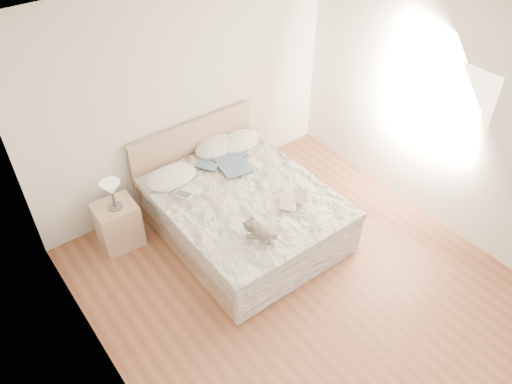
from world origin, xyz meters
The scene contains 16 objects.
floor centered at (0.00, 0.00, 0.00)m, with size 4.00×4.50×0.00m, color brown.
ceiling centered at (0.00, 0.00, 2.70)m, with size 4.00×4.50×0.00m, color silver.
wall_back centered at (0.00, 2.25, 1.35)m, with size 4.00×0.02×2.70m, color silver.
wall_left centered at (-2.00, 0.00, 1.35)m, with size 0.02×4.50×2.70m, color silver.
wall_right centered at (2.00, 0.00, 1.35)m, with size 0.02×4.50×2.70m, color silver.
window centered at (1.99, 0.30, 1.45)m, with size 0.02×1.30×1.10m, color white.
bed centered at (0.00, 1.19, 0.31)m, with size 1.72×2.14×1.00m.
nightstand centered at (-1.24, 1.86, 0.28)m, with size 0.45×0.40×0.56m, color tan.
table_lamp centered at (-1.23, 1.83, 0.81)m, with size 0.28×0.28×0.35m.
pillow_left centered at (-0.52, 1.83, 0.64)m, with size 0.60×0.42×0.18m, color white.
pillow_middle centered at (0.23, 2.04, 0.64)m, with size 0.59×0.41×0.18m, color white.
pillow_right centered at (0.52, 1.95, 0.64)m, with size 0.59×0.41×0.18m, color white.
blouse centered at (0.19, 1.62, 0.63)m, with size 0.53×0.56×0.02m, color #3A4E69, non-canonical shape.
photo_book centered at (-0.50, 1.49, 0.63)m, with size 0.29×0.20×0.02m, color white.
childrens_book centered at (0.36, 0.69, 0.63)m, with size 0.38×0.25×0.02m, color beige.
teddy_bear centered at (-0.29, 0.43, 0.65)m, with size 0.22×0.31×0.16m, color #675C50, non-canonical shape.
Camera 1 is at (-2.46, -2.33, 4.21)m, focal length 35.00 mm.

